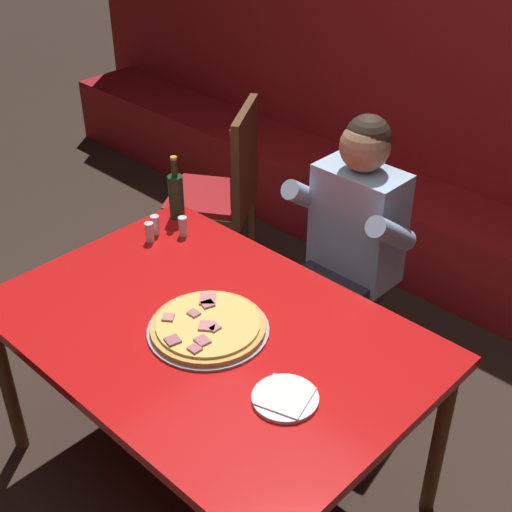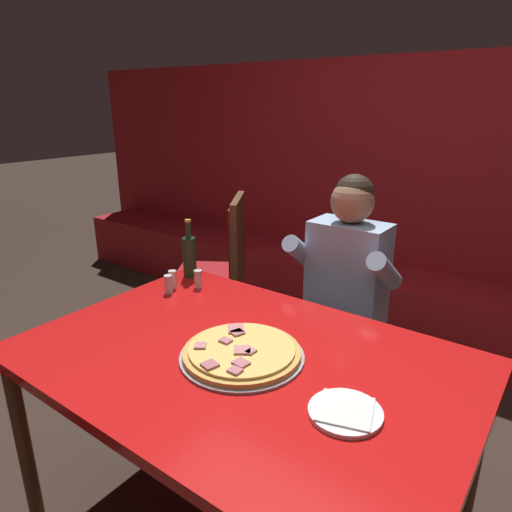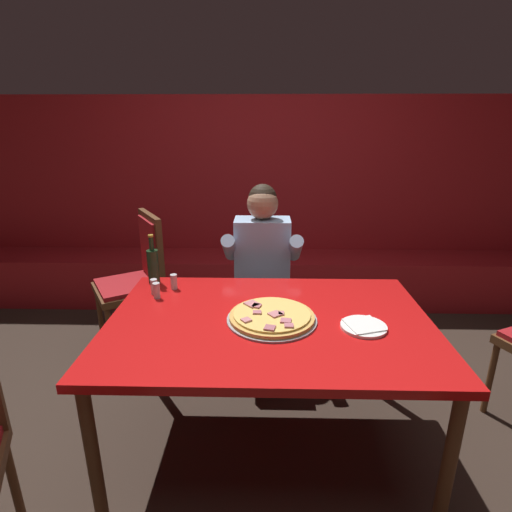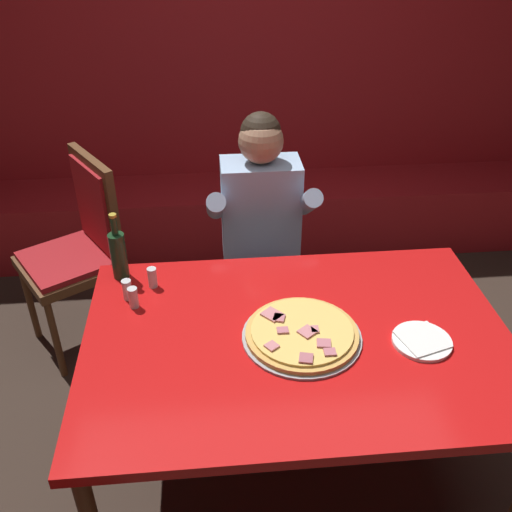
{
  "view_description": "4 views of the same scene",
  "coord_description": "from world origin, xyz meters",
  "px_view_note": "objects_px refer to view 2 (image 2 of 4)",
  "views": [
    {
      "loc": [
        1.47,
        -1.3,
        2.35
      ],
      "look_at": [
        0.01,
        0.23,
        0.97
      ],
      "focal_mm": 50.0,
      "sensor_mm": 36.0,
      "label": 1
    },
    {
      "loc": [
        0.86,
        -1.08,
        1.6
      ],
      "look_at": [
        -0.17,
        0.32,
        1.01
      ],
      "focal_mm": 32.0,
      "sensor_mm": 36.0,
      "label": 2
    },
    {
      "loc": [
        -0.02,
        -1.71,
        1.66
      ],
      "look_at": [
        -0.07,
        0.23,
        1.01
      ],
      "focal_mm": 28.0,
      "sensor_mm": 36.0,
      "label": 3
    },
    {
      "loc": [
        -0.3,
        -1.54,
        2.12
      ],
      "look_at": [
        -0.12,
        0.35,
        0.89
      ],
      "focal_mm": 40.0,
      "sensor_mm": 36.0,
      "label": 4
    }
  ],
  "objects_px": {
    "shaker_parmesan": "(173,280)",
    "beer_bottle": "(189,255)",
    "dining_chair_near_right": "(220,264)",
    "plate_white_paper": "(345,412)",
    "shaker_black_pepper": "(168,285)",
    "main_dining_table": "(242,372)",
    "shaker_oregano": "(198,280)",
    "pizza": "(242,353)",
    "diner_seated_blue_shirt": "(339,291)"
  },
  "relations": [
    {
      "from": "plate_white_paper",
      "to": "diner_seated_blue_shirt",
      "type": "xyz_separation_m",
      "value": [
        -0.47,
        0.92,
        -0.07
      ]
    },
    {
      "from": "main_dining_table",
      "to": "dining_chair_near_right",
      "type": "xyz_separation_m",
      "value": [
        -0.95,
        0.99,
        -0.09
      ]
    },
    {
      "from": "main_dining_table",
      "to": "shaker_oregano",
      "type": "height_order",
      "value": "shaker_oregano"
    },
    {
      "from": "diner_seated_blue_shirt",
      "to": "dining_chair_near_right",
      "type": "height_order",
      "value": "diner_seated_blue_shirt"
    },
    {
      "from": "dining_chair_near_right",
      "to": "diner_seated_blue_shirt",
      "type": "bearing_deg",
      "value": -9.56
    },
    {
      "from": "shaker_oregano",
      "to": "dining_chair_near_right",
      "type": "distance_m",
      "value": 0.79
    },
    {
      "from": "plate_white_paper",
      "to": "dining_chair_near_right",
      "type": "xyz_separation_m",
      "value": [
        -1.38,
        1.07,
        -0.17
      ]
    },
    {
      "from": "main_dining_table",
      "to": "shaker_parmesan",
      "type": "height_order",
      "value": "shaker_parmesan"
    },
    {
      "from": "shaker_parmesan",
      "to": "dining_chair_near_right",
      "type": "distance_m",
      "value": 0.81
    },
    {
      "from": "shaker_parmesan",
      "to": "dining_chair_near_right",
      "type": "relative_size",
      "value": 0.08
    },
    {
      "from": "pizza",
      "to": "dining_chair_near_right",
      "type": "relative_size",
      "value": 0.41
    },
    {
      "from": "beer_bottle",
      "to": "pizza",
      "type": "bearing_deg",
      "value": -33.49
    },
    {
      "from": "shaker_oregano",
      "to": "shaker_black_pepper",
      "type": "height_order",
      "value": "same"
    },
    {
      "from": "pizza",
      "to": "plate_white_paper",
      "type": "xyz_separation_m",
      "value": [
        0.42,
        -0.06,
        -0.01
      ]
    },
    {
      "from": "plate_white_paper",
      "to": "shaker_black_pepper",
      "type": "relative_size",
      "value": 2.44
    },
    {
      "from": "main_dining_table",
      "to": "dining_chair_near_right",
      "type": "bearing_deg",
      "value": 133.87
    },
    {
      "from": "plate_white_paper",
      "to": "shaker_black_pepper",
      "type": "height_order",
      "value": "shaker_black_pepper"
    },
    {
      "from": "shaker_parmesan",
      "to": "diner_seated_blue_shirt",
      "type": "distance_m",
      "value": 0.82
    },
    {
      "from": "beer_bottle",
      "to": "diner_seated_blue_shirt",
      "type": "bearing_deg",
      "value": 32.63
    },
    {
      "from": "main_dining_table",
      "to": "shaker_parmesan",
      "type": "bearing_deg",
      "value": 156.03
    },
    {
      "from": "beer_bottle",
      "to": "dining_chair_near_right",
      "type": "height_order",
      "value": "beer_bottle"
    },
    {
      "from": "dining_chair_near_right",
      "to": "plate_white_paper",
      "type": "bearing_deg",
      "value": -37.7
    },
    {
      "from": "shaker_parmesan",
      "to": "shaker_black_pepper",
      "type": "xyz_separation_m",
      "value": [
        0.03,
        -0.05,
        0.0
      ]
    },
    {
      "from": "main_dining_table",
      "to": "shaker_oregano",
      "type": "xyz_separation_m",
      "value": [
        -0.54,
        0.35,
        0.11
      ]
    },
    {
      "from": "pizza",
      "to": "beer_bottle",
      "type": "bearing_deg",
      "value": 146.51
    },
    {
      "from": "shaker_black_pepper",
      "to": "main_dining_table",
      "type": "bearing_deg",
      "value": -20.63
    },
    {
      "from": "shaker_oregano",
      "to": "dining_chair_near_right",
      "type": "xyz_separation_m",
      "value": [
        -0.42,
        0.64,
        -0.2
      ]
    },
    {
      "from": "main_dining_table",
      "to": "beer_bottle",
      "type": "xyz_separation_m",
      "value": [
        -0.67,
        0.44,
        0.18
      ]
    },
    {
      "from": "pizza",
      "to": "dining_chair_near_right",
      "type": "distance_m",
      "value": 1.4
    },
    {
      "from": "plate_white_paper",
      "to": "diner_seated_blue_shirt",
      "type": "relative_size",
      "value": 0.16
    },
    {
      "from": "pizza",
      "to": "plate_white_paper",
      "type": "distance_m",
      "value": 0.42
    },
    {
      "from": "beer_bottle",
      "to": "shaker_black_pepper",
      "type": "height_order",
      "value": "beer_bottle"
    },
    {
      "from": "plate_white_paper",
      "to": "shaker_parmesan",
      "type": "bearing_deg",
      "value": 161.38
    },
    {
      "from": "beer_bottle",
      "to": "shaker_black_pepper",
      "type": "relative_size",
      "value": 3.4
    },
    {
      "from": "main_dining_table",
      "to": "dining_chair_near_right",
      "type": "relative_size",
      "value": 1.47
    },
    {
      "from": "main_dining_table",
      "to": "diner_seated_blue_shirt",
      "type": "xyz_separation_m",
      "value": [
        -0.04,
        0.84,
        0.01
      ]
    },
    {
      "from": "main_dining_table",
      "to": "plate_white_paper",
      "type": "height_order",
      "value": "plate_white_paper"
    },
    {
      "from": "main_dining_table",
      "to": "diner_seated_blue_shirt",
      "type": "bearing_deg",
      "value": 92.93
    },
    {
      "from": "beer_bottle",
      "to": "diner_seated_blue_shirt",
      "type": "xyz_separation_m",
      "value": [
        0.63,
        0.4,
        -0.17
      ]
    },
    {
      "from": "beer_bottle",
      "to": "shaker_oregano",
      "type": "bearing_deg",
      "value": -32.08
    },
    {
      "from": "main_dining_table",
      "to": "diner_seated_blue_shirt",
      "type": "distance_m",
      "value": 0.84
    },
    {
      "from": "pizza",
      "to": "shaker_oregano",
      "type": "height_order",
      "value": "shaker_oregano"
    },
    {
      "from": "plate_white_paper",
      "to": "shaker_parmesan",
      "type": "xyz_separation_m",
      "value": [
        -1.06,
        0.36,
        0.03
      ]
    },
    {
      "from": "main_dining_table",
      "to": "beer_bottle",
      "type": "distance_m",
      "value": 0.82
    },
    {
      "from": "main_dining_table",
      "to": "plate_white_paper",
      "type": "xyz_separation_m",
      "value": [
        0.43,
        -0.08,
        0.08
      ]
    },
    {
      "from": "shaker_parmesan",
      "to": "beer_bottle",
      "type": "bearing_deg",
      "value": 104.86
    },
    {
      "from": "pizza",
      "to": "diner_seated_blue_shirt",
      "type": "bearing_deg",
      "value": 93.62
    },
    {
      "from": "beer_bottle",
      "to": "shaker_parmesan",
      "type": "xyz_separation_m",
      "value": [
        0.04,
        -0.16,
        -0.07
      ]
    },
    {
      "from": "main_dining_table",
      "to": "shaker_parmesan",
      "type": "xyz_separation_m",
      "value": [
        -0.63,
        0.28,
        0.11
      ]
    },
    {
      "from": "shaker_oregano",
      "to": "dining_chair_near_right",
      "type": "relative_size",
      "value": 0.08
    }
  ]
}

